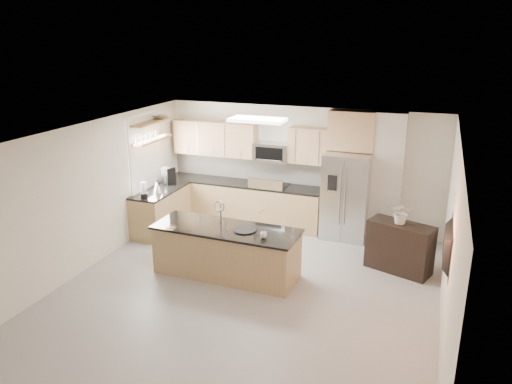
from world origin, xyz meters
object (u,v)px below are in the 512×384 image
at_px(microwave, 272,152).
at_px(credenza, 400,247).
at_px(kettle, 157,187).
at_px(island, 226,251).
at_px(bowl, 159,116).
at_px(range, 270,205).
at_px(blender, 144,191).
at_px(flower_vase, 402,207).
at_px(coffee_maker, 168,176).
at_px(television, 444,245).
at_px(platter, 245,230).
at_px(cup, 264,235).
at_px(refrigerator, 346,196).

xyz_separation_m(microwave, credenza, (2.86, -1.40, -1.18)).
bearing_deg(kettle, island, -30.57).
height_order(kettle, bowl, bowl).
bearing_deg(microwave, kettle, -145.91).
bearing_deg(island, credenza, 24.54).
height_order(island, bowl, bowl).
relative_size(range, blender, 3.49).
xyz_separation_m(microwave, kettle, (-2.03, -1.37, -0.59)).
height_order(range, blender, blender).
bearing_deg(flower_vase, coffee_maker, 172.88).
bearing_deg(flower_vase, credenza, -0.17).
bearing_deg(island, range, 92.63).
bearing_deg(flower_vase, range, 155.83).
bearing_deg(flower_vase, island, -156.80).
distance_m(blender, television, 5.78).
bearing_deg(island, platter, 0.02).
xyz_separation_m(microwave, cup, (0.80, -2.78, -0.71)).
distance_m(microwave, television, 4.79).
distance_m(platter, blender, 2.61).
bearing_deg(island, blender, 160.62).
bearing_deg(credenza, cup, -126.84).
bearing_deg(kettle, coffee_maker, 96.79).
height_order(microwave, flower_vase, microwave).
height_order(refrigerator, credenza, refrigerator).
relative_size(cup, bowl, 0.31).
relative_size(refrigerator, island, 0.70).
height_order(range, platter, range).
distance_m(island, coffee_maker, 2.88).
bearing_deg(range, television, -41.64).
height_order(blender, kettle, blender).
xyz_separation_m(credenza, bowl, (-5.11, 0.65, 1.94)).
relative_size(blender, television, 0.30).
height_order(range, kettle, kettle).
xyz_separation_m(blender, kettle, (0.05, 0.42, -0.02)).
bearing_deg(flower_vase, refrigerator, 133.87).
relative_size(microwave, bowl, 1.95).
xyz_separation_m(range, island, (0.05, -2.47, -0.03)).
xyz_separation_m(refrigerator, television, (1.85, -3.07, 0.46)).
xyz_separation_m(refrigerator, platter, (-1.26, -2.43, -0.00)).
bearing_deg(coffee_maker, range, 17.45).
distance_m(blender, coffee_maker, 1.00).
bearing_deg(platter, blender, 161.70).
relative_size(range, coffee_maker, 3.04).
distance_m(refrigerator, flower_vase, 1.73).
bearing_deg(flower_vase, blender, -175.50).
relative_size(range, cup, 9.46).
relative_size(platter, blender, 1.17).
relative_size(range, bowl, 2.93).
height_order(refrigerator, bowl, bowl).
xyz_separation_m(cup, kettle, (-2.82, 1.41, 0.12)).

